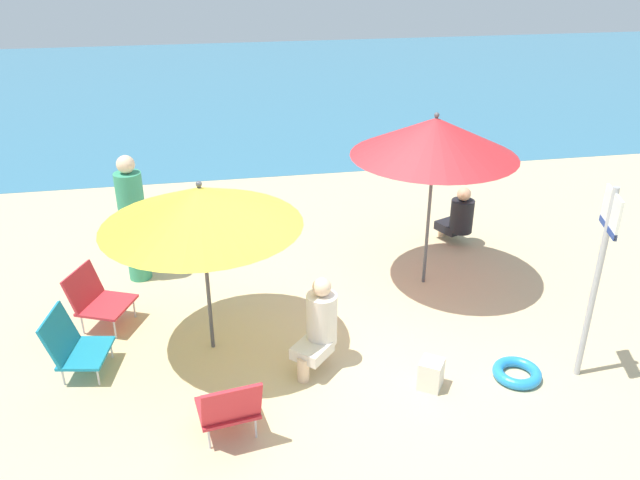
{
  "coord_description": "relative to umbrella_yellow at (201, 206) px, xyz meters",
  "views": [
    {
      "loc": [
        -1.22,
        -5.53,
        3.93
      ],
      "look_at": [
        0.01,
        1.06,
        0.7
      ],
      "focal_mm": 35.57,
      "sensor_mm": 36.0,
      "label": 1
    }
  ],
  "objects": [
    {
      "name": "ground_plane",
      "position": [
        1.32,
        -0.14,
        -1.61
      ],
      "size": [
        40.0,
        40.0,
        0.0
      ],
      "primitive_type": "plane",
      "color": "#D3BC8C"
    },
    {
      "name": "sea_water",
      "position": [
        1.32,
        13.09,
        -1.61
      ],
      "size": [
        40.0,
        16.0,
        0.01
      ],
      "primitive_type": "cube",
      "color": "teal",
      "rests_on": "ground_plane"
    },
    {
      "name": "umbrella_yellow",
      "position": [
        0.0,
        0.0,
        0.0
      ],
      "size": [
        1.96,
        1.96,
        1.87
      ],
      "color": "#4C4C51",
      "rests_on": "ground_plane"
    },
    {
      "name": "umbrella_red",
      "position": [
        2.65,
        0.93,
        0.26
      ],
      "size": [
        1.92,
        1.92,
        2.16
      ],
      "color": "#4C4C51",
      "rests_on": "ground_plane"
    },
    {
      "name": "beach_chair_a",
      "position": [
        -1.34,
        -0.17,
        -1.29
      ],
      "size": [
        0.61,
        0.63,
        0.65
      ],
      "rotation": [
        0.0,
        0.0,
        -0.18
      ],
      "color": "teal",
      "rests_on": "ground_plane"
    },
    {
      "name": "beach_chair_b",
      "position": [
        -1.22,
        0.66,
        -1.26
      ],
      "size": [
        0.74,
        0.73,
        0.66
      ],
      "rotation": [
        0.0,
        0.0,
        -0.41
      ],
      "color": "red",
      "rests_on": "ground_plane"
    },
    {
      "name": "beach_chair_c",
      "position": [
        0.12,
        -1.4,
        -1.27
      ],
      "size": [
        0.58,
        0.61,
        0.67
      ],
      "rotation": [
        0.0,
        0.0,
        1.73
      ],
      "color": "red",
      "rests_on": "ground_plane"
    },
    {
      "name": "person_a",
      "position": [
        1.05,
        -0.51,
        -1.12
      ],
      "size": [
        0.51,
        0.52,
        0.98
      ],
      "rotation": [
        0.0,
        0.0,
        3.97
      ],
      "color": "silver",
      "rests_on": "ground_plane"
    },
    {
      "name": "person_b",
      "position": [
        3.47,
        1.9,
        -1.2
      ],
      "size": [
        0.45,
        0.55,
        0.86
      ],
      "rotation": [
        0.0,
        0.0,
        1.98
      ],
      "color": "black",
      "rests_on": "ground_plane"
    },
    {
      "name": "person_c",
      "position": [
        -0.85,
        1.69,
        -0.79
      ],
      "size": [
        0.32,
        0.32,
        1.62
      ],
      "rotation": [
        0.0,
        0.0,
        2.0
      ],
      "color": "#389970",
      "rests_on": "ground_plane"
    },
    {
      "name": "warning_sign",
      "position": [
        3.54,
        -1.12,
        -0.33
      ],
      "size": [
        0.16,
        0.44,
        1.98
      ],
      "rotation": [
        0.0,
        0.0,
        -0.3
      ],
      "color": "#ADADB2",
      "rests_on": "ground_plane"
    },
    {
      "name": "swim_ring",
      "position": [
        2.92,
        -1.07,
        -1.56
      ],
      "size": [
        0.48,
        0.48,
        0.11
      ],
      "primitive_type": "torus",
      "color": "#238CD8",
      "rests_on": "ground_plane"
    },
    {
      "name": "beach_bag",
      "position": [
        2.04,
        -1.05,
        -1.46
      ],
      "size": [
        0.3,
        0.3,
        0.3
      ],
      "primitive_type": "cube",
      "rotation": [
        0.0,
        0.0,
        4.11
      ],
      "color": "silver",
      "rests_on": "ground_plane"
    }
  ]
}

